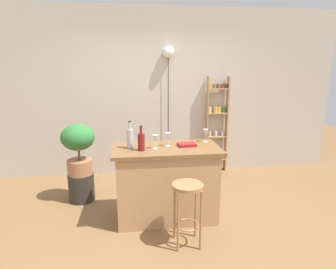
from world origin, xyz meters
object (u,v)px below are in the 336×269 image
object	(u,v)px
potted_plant	(78,145)
pendant_globe_light	(168,55)
bar_stool	(187,200)
wine_glass_right	(155,139)
spice_shelf	(217,123)
bottle_vinegar	(141,141)
plant_stool	(82,187)
wine_glass_center	(206,133)
bottle_sauce_amber	(130,138)
wine_glass_left	(168,137)
cookbook	(187,145)

from	to	relation	value
potted_plant	pendant_globe_light	bearing A→B (deg)	35.09
bar_stool	wine_glass_right	distance (m)	0.81
spice_shelf	wine_glass_right	xyz separation A→B (m)	(-1.21, -1.56, 0.15)
potted_plant	wine_glass_right	xyz separation A→B (m)	(0.99, -0.63, 0.22)
bottle_vinegar	wine_glass_right	xyz separation A→B (m)	(0.16, 0.05, 0.01)
pendant_globe_light	spice_shelf	bearing A→B (deg)	-1.38
spice_shelf	bottle_vinegar	world-z (taller)	spice_shelf
potted_plant	bottle_vinegar	size ratio (longest dim) A/B	2.43
plant_stool	wine_glass_center	world-z (taller)	wine_glass_center
pendant_globe_light	bottle_vinegar	bearing A→B (deg)	-107.65
bottle_sauce_amber	plant_stool	bearing A→B (deg)	140.40
spice_shelf	pendant_globe_light	distance (m)	1.44
wine_glass_center	wine_glass_left	bearing A→B (deg)	-164.13
wine_glass_center	cookbook	bearing A→B (deg)	-148.48
spice_shelf	potted_plant	bearing A→B (deg)	-157.23
bottle_vinegar	wine_glass_right	distance (m)	0.17
wine_glass_center	potted_plant	bearing A→B (deg)	166.42
plant_stool	cookbook	xyz separation A→B (m)	(1.37, -0.57, 0.72)
wine_glass_center	pendant_globe_light	size ratio (longest dim) A/B	0.08
plant_stool	pendant_globe_light	size ratio (longest dim) A/B	0.18
bar_stool	potted_plant	bearing A→B (deg)	136.95
bottle_sauce_amber	spice_shelf	bearing A→B (deg)	45.05
wine_glass_left	cookbook	world-z (taller)	wine_glass_left
bottle_sauce_amber	pendant_globe_light	distance (m)	1.94
wine_glass_right	cookbook	xyz separation A→B (m)	(0.38, 0.07, -0.10)
spice_shelf	bottle_sauce_amber	size ratio (longest dim) A/B	5.16
plant_stool	wine_glass_left	world-z (taller)	wine_glass_left
bottle_sauce_amber	wine_glass_left	xyz separation A→B (m)	(0.45, 0.04, -0.01)
plant_stool	wine_glass_right	size ratio (longest dim) A/B	2.37
bar_stool	pendant_globe_light	xyz separation A→B (m)	(0.08, 2.13, 1.53)
spice_shelf	wine_glass_left	size ratio (longest dim) A/B	10.24
bar_stool	pendant_globe_light	world-z (taller)	pendant_globe_light
bottle_sauce_amber	wine_glass_right	world-z (taller)	bottle_sauce_amber
bar_stool	spice_shelf	bearing A→B (deg)	66.08
bar_stool	pendant_globe_light	bearing A→B (deg)	87.92
bar_stool	bottle_vinegar	size ratio (longest dim) A/B	2.35
bar_stool	wine_glass_left	bearing A→B (deg)	100.24
bottle_sauce_amber	pendant_globe_light	world-z (taller)	pendant_globe_light
plant_stool	bottle_vinegar	world-z (taller)	bottle_vinegar
wine_glass_right	potted_plant	bearing A→B (deg)	147.43
wine_glass_left	pendant_globe_light	size ratio (longest dim) A/B	0.08
wine_glass_left	wine_glass_right	size ratio (longest dim) A/B	1.00
wine_glass_left	wine_glass_center	xyz separation A→B (m)	(0.50, 0.14, 0.00)
plant_stool	bottle_sauce_amber	world-z (taller)	bottle_sauce_amber
bottle_vinegar	wine_glass_left	world-z (taller)	bottle_vinegar
plant_stool	bottle_sauce_amber	bearing A→B (deg)	-39.60
potted_plant	cookbook	size ratio (longest dim) A/B	3.32
bottle_sauce_amber	wine_glass_center	bearing A→B (deg)	10.87
wine_glass_right	pendant_globe_light	world-z (taller)	pendant_globe_light
potted_plant	wine_glass_left	world-z (taller)	potted_plant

